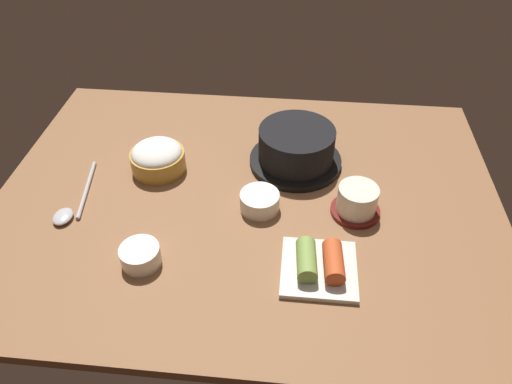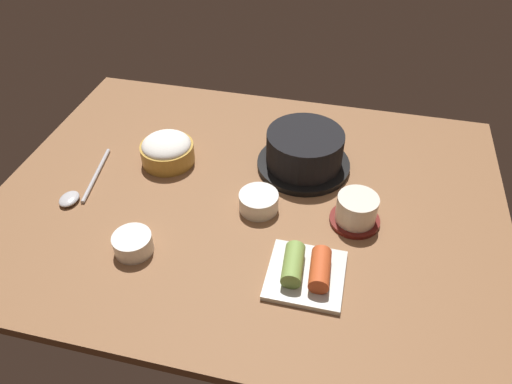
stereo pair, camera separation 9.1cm
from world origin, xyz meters
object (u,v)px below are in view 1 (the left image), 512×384
(stone_pot, at_px, (296,147))
(spoon, at_px, (71,207))
(rice_bowl, at_px, (158,157))
(banchan_cup_center, at_px, (260,201))
(kimchi_plate, at_px, (319,265))
(side_bowl_near, at_px, (140,255))
(tea_cup_with_saucer, at_px, (357,201))

(stone_pot, height_order, spoon, stone_pot)
(rice_bowl, xyz_separation_m, banchan_cup_center, (0.22, -0.10, -0.01))
(stone_pot, distance_m, kimchi_plate, 0.30)
(rice_bowl, relative_size, side_bowl_near, 1.65)
(tea_cup_with_saucer, distance_m, side_bowl_near, 0.41)
(side_bowl_near, bearing_deg, kimchi_plate, 2.11)
(kimchi_plate, xyz_separation_m, side_bowl_near, (-0.30, -0.01, 0.00))
(side_bowl_near, xyz_separation_m, spoon, (-0.17, 0.12, -0.01))
(stone_pot, bearing_deg, rice_bowl, -170.57)
(banchan_cup_center, distance_m, spoon, 0.36)
(stone_pot, xyz_separation_m, banchan_cup_center, (-0.06, -0.15, -0.02))
(tea_cup_with_saucer, relative_size, banchan_cup_center, 1.24)
(spoon, bearing_deg, banchan_cup_center, 6.05)
(banchan_cup_center, bearing_deg, stone_pot, 66.81)
(stone_pot, relative_size, side_bowl_near, 2.86)
(rice_bowl, height_order, tea_cup_with_saucer, rice_bowl)
(stone_pot, bearing_deg, side_bowl_near, -129.89)
(side_bowl_near, bearing_deg, spoon, 145.85)
(kimchi_plate, bearing_deg, side_bowl_near, -177.89)
(kimchi_plate, xyz_separation_m, spoon, (-0.48, 0.11, -0.01))
(stone_pot, xyz_separation_m, side_bowl_near, (-0.25, -0.30, -0.02))
(tea_cup_with_saucer, xyz_separation_m, side_bowl_near, (-0.37, -0.16, -0.01))
(stone_pot, relative_size, rice_bowl, 1.73)
(tea_cup_with_saucer, height_order, kimchi_plate, tea_cup_with_saucer)
(rice_bowl, distance_m, kimchi_plate, 0.42)
(rice_bowl, xyz_separation_m, kimchi_plate, (0.34, -0.24, -0.01))
(tea_cup_with_saucer, relative_size, side_bowl_near, 1.37)
(kimchi_plate, relative_size, spoon, 0.66)
(stone_pot, xyz_separation_m, rice_bowl, (-0.29, -0.05, -0.01))
(tea_cup_with_saucer, xyz_separation_m, spoon, (-0.54, -0.05, -0.02))
(stone_pot, bearing_deg, kimchi_plate, -80.13)
(tea_cup_with_saucer, bearing_deg, kimchi_plate, -114.71)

